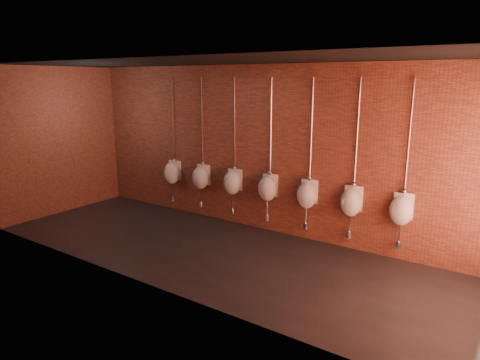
# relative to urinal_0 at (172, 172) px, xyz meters

# --- Properties ---
(ground) EXTENTS (8.50, 8.50, 0.00)m
(ground) POSITION_rel_urinal_0_xyz_m (2.23, -1.37, -0.90)
(ground) COLOR black
(ground) RESTS_ON ground
(room_shell) EXTENTS (8.54, 3.04, 3.22)m
(room_shell) POSITION_rel_urinal_0_xyz_m (2.23, -1.37, 1.11)
(room_shell) COLOR black
(room_shell) RESTS_ON ground
(urinal_0) EXTENTS (0.42, 0.38, 2.72)m
(urinal_0) POSITION_rel_urinal_0_xyz_m (0.00, 0.00, 0.00)
(urinal_0) COLOR white
(urinal_0) RESTS_ON ground
(urinal_1) EXTENTS (0.42, 0.38, 2.72)m
(urinal_1) POSITION_rel_urinal_0_xyz_m (0.83, 0.00, 0.00)
(urinal_1) COLOR white
(urinal_1) RESTS_ON ground
(urinal_2) EXTENTS (0.42, 0.38, 2.72)m
(urinal_2) POSITION_rel_urinal_0_xyz_m (1.66, 0.00, 0.00)
(urinal_2) COLOR white
(urinal_2) RESTS_ON ground
(urinal_3) EXTENTS (0.42, 0.38, 2.72)m
(urinal_3) POSITION_rel_urinal_0_xyz_m (2.48, 0.00, 0.00)
(urinal_3) COLOR white
(urinal_3) RESTS_ON ground
(urinal_4) EXTENTS (0.42, 0.38, 2.72)m
(urinal_4) POSITION_rel_urinal_0_xyz_m (3.31, 0.00, 0.00)
(urinal_4) COLOR white
(urinal_4) RESTS_ON ground
(urinal_5) EXTENTS (0.42, 0.38, 2.72)m
(urinal_5) POSITION_rel_urinal_0_xyz_m (4.14, 0.00, 0.00)
(urinal_5) COLOR white
(urinal_5) RESTS_ON ground
(urinal_6) EXTENTS (0.42, 0.38, 2.72)m
(urinal_6) POSITION_rel_urinal_0_xyz_m (4.97, 0.00, 0.00)
(urinal_6) COLOR white
(urinal_6) RESTS_ON ground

